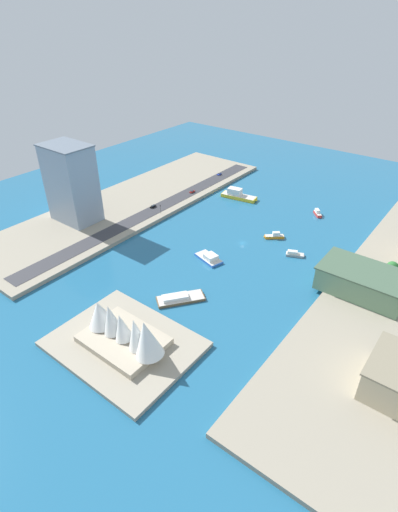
{
  "coord_description": "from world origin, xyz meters",
  "views": [
    {
      "loc": [
        -108.63,
        185.61,
        125.92
      ],
      "look_at": [
        8.58,
        33.73,
        4.08
      ],
      "focal_mm": 27.66,
      "sensor_mm": 36.0,
      "label": 1
    }
  ],
  "objects_px": {
    "barge_flat_brown": "(179,298)",
    "tower_tall_glass": "(71,184)",
    "yacht_sleek_gray": "(294,254)",
    "traffic_light_waterfront": "(160,208)",
    "terminal_long_green": "(363,281)",
    "pickup_red": "(192,191)",
    "suv_black": "(153,206)",
    "catamaran_blue": "(209,258)",
    "water_taxi_orange": "(274,236)",
    "hatchback_blue": "(219,174)",
    "tugboat_red": "(318,213)",
    "ferry_yellow_fast": "(238,195)",
    "opera_landmark": "(124,331)"
  },
  "relations": [
    {
      "from": "barge_flat_brown",
      "to": "ferry_yellow_fast",
      "type": "relative_size",
      "value": 0.82
    },
    {
      "from": "catamaran_blue",
      "to": "ferry_yellow_fast",
      "type": "xyz_separation_m",
      "value": [
        35.03,
        -84.52,
        1.12
      ]
    },
    {
      "from": "catamaran_blue",
      "to": "hatchback_blue",
      "type": "height_order",
      "value": "catamaran_blue"
    },
    {
      "from": "barge_flat_brown",
      "to": "ferry_yellow_fast",
      "type": "distance_m",
      "value": 131.93
    },
    {
      "from": "tower_tall_glass",
      "to": "hatchback_blue",
      "type": "height_order",
      "value": "tower_tall_glass"
    },
    {
      "from": "barge_flat_brown",
      "to": "tower_tall_glass",
      "type": "distance_m",
      "value": 116.05
    },
    {
      "from": "barge_flat_brown",
      "to": "traffic_light_waterfront",
      "type": "distance_m",
      "value": 95.46
    },
    {
      "from": "water_taxi_orange",
      "to": "tower_tall_glass",
      "type": "xyz_separation_m",
      "value": [
        117.96,
        62.79,
        26.64
      ]
    },
    {
      "from": "suv_black",
      "to": "traffic_light_waterfront",
      "type": "relative_size",
      "value": 0.78
    },
    {
      "from": "catamaran_blue",
      "to": "hatchback_blue",
      "type": "bearing_deg",
      "value": -57.34
    },
    {
      "from": "yacht_sleek_gray",
      "to": "hatchback_blue",
      "type": "height_order",
      "value": "hatchback_blue"
    },
    {
      "from": "barge_flat_brown",
      "to": "terminal_long_green",
      "type": "bearing_deg",
      "value": -139.75
    },
    {
      "from": "water_taxi_orange",
      "to": "terminal_long_green",
      "type": "xyz_separation_m",
      "value": [
        -63.38,
        25.97,
        7.45
      ]
    },
    {
      "from": "water_taxi_orange",
      "to": "pickup_red",
      "type": "distance_m",
      "value": 86.0
    },
    {
      "from": "opera_landmark",
      "to": "suv_black",
      "type": "bearing_deg",
      "value": -51.73
    },
    {
      "from": "catamaran_blue",
      "to": "suv_black",
      "type": "xyz_separation_m",
      "value": [
        71.53,
        -28.36,
        1.93
      ]
    },
    {
      "from": "tower_tall_glass",
      "to": "suv_black",
      "type": "bearing_deg",
      "value": -122.86
    },
    {
      "from": "yacht_sleek_gray",
      "to": "ferry_yellow_fast",
      "type": "bearing_deg",
      "value": -34.52
    },
    {
      "from": "yacht_sleek_gray",
      "to": "pickup_red",
      "type": "xyz_separation_m",
      "value": [
        103.31,
        -32.11,
        2.2
      ]
    },
    {
      "from": "catamaran_blue",
      "to": "suv_black",
      "type": "bearing_deg",
      "value": -21.63
    },
    {
      "from": "barge_flat_brown",
      "to": "catamaran_blue",
      "type": "xyz_separation_m",
      "value": [
        10.14,
        -39.43,
        0.3
      ]
    },
    {
      "from": "barge_flat_brown",
      "to": "yacht_sleek_gray",
      "type": "xyz_separation_m",
      "value": [
        -27.22,
        -74.16,
        0.01
      ]
    },
    {
      "from": "hatchback_blue",
      "to": "water_taxi_orange",
      "type": "bearing_deg",
      "value": 144.0
    },
    {
      "from": "catamaran_blue",
      "to": "suv_black",
      "type": "distance_m",
      "value": 76.97
    },
    {
      "from": "tugboat_red",
      "to": "terminal_long_green",
      "type": "distance_m",
      "value": 92.16
    },
    {
      "from": "suv_black",
      "to": "hatchback_blue",
      "type": "relative_size",
      "value": 1.14
    },
    {
      "from": "yacht_sleek_gray",
      "to": "pickup_red",
      "type": "bearing_deg",
      "value": -17.27
    },
    {
      "from": "yacht_sleek_gray",
      "to": "tugboat_red",
      "type": "distance_m",
      "value": 60.59
    },
    {
      "from": "terminal_long_green",
      "to": "pickup_red",
      "type": "height_order",
      "value": "terminal_long_green"
    },
    {
      "from": "tugboat_red",
      "to": "opera_landmark",
      "type": "relative_size",
      "value": 0.22
    },
    {
      "from": "catamaran_blue",
      "to": "traffic_light_waterfront",
      "type": "height_order",
      "value": "traffic_light_waterfront"
    },
    {
      "from": "pickup_red",
      "to": "suv_black",
      "type": "xyz_separation_m",
      "value": [
        5.59,
        38.48,
        0.02
      ]
    },
    {
      "from": "hatchback_blue",
      "to": "ferry_yellow_fast",
      "type": "bearing_deg",
      "value": 143.77
    },
    {
      "from": "yacht_sleek_gray",
      "to": "traffic_light_waterfront",
      "type": "bearing_deg",
      "value": 6.01
    },
    {
      "from": "terminal_long_green",
      "to": "hatchback_blue",
      "type": "distance_m",
      "value": 177.07
    },
    {
      "from": "tugboat_red",
      "to": "suv_black",
      "type": "xyz_separation_m",
      "value": [
        97.73,
        65.92,
        1.91
      ]
    },
    {
      "from": "barge_flat_brown",
      "to": "suv_black",
      "type": "xyz_separation_m",
      "value": [
        81.67,
        -67.79,
        2.23
      ]
    },
    {
      "from": "barge_flat_brown",
      "to": "yacht_sleek_gray",
      "type": "relative_size",
      "value": 2.1
    },
    {
      "from": "traffic_light_waterfront",
      "to": "opera_landmark",
      "type": "height_order",
      "value": "opera_landmark"
    },
    {
      "from": "ferry_yellow_fast",
      "to": "water_taxi_orange",
      "type": "bearing_deg",
      "value": 144.16
    },
    {
      "from": "suv_black",
      "to": "hatchback_blue",
      "type": "distance_m",
      "value": 82.63
    },
    {
      "from": "barge_flat_brown",
      "to": "suv_black",
      "type": "height_order",
      "value": "suv_black"
    },
    {
      "from": "ferry_yellow_fast",
      "to": "pickup_red",
      "type": "height_order",
      "value": "ferry_yellow_fast"
    },
    {
      "from": "catamaran_blue",
      "to": "tugboat_red",
      "type": "xyz_separation_m",
      "value": [
        -26.2,
        -94.28,
        0.02
      ]
    },
    {
      "from": "water_taxi_orange",
      "to": "traffic_light_waterfront",
      "type": "height_order",
      "value": "traffic_light_waterfront"
    },
    {
      "from": "barge_flat_brown",
      "to": "yacht_sleek_gray",
      "type": "height_order",
      "value": "barge_flat_brown"
    },
    {
      "from": "yacht_sleek_gray",
      "to": "traffic_light_waterfront",
      "type": "distance_m",
      "value": 98.67
    },
    {
      "from": "yacht_sleek_gray",
      "to": "terminal_long_green",
      "type": "height_order",
      "value": "terminal_long_green"
    },
    {
      "from": "tugboat_red",
      "to": "suv_black",
      "type": "height_order",
      "value": "suv_black"
    },
    {
      "from": "catamaran_blue",
      "to": "tugboat_red",
      "type": "bearing_deg",
      "value": -105.53
    }
  ]
}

